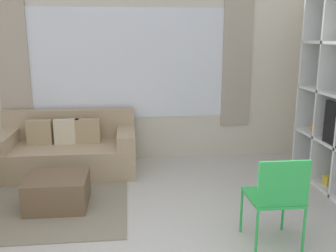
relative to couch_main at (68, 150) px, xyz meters
name	(u,v)px	position (x,y,z in m)	size (l,w,h in m)	color
wall_back	(129,70)	(0.87, 0.49, 1.06)	(6.50, 0.11, 2.70)	beige
area_rug	(15,207)	(-0.43, -1.13, -0.29)	(2.48, 1.66, 0.01)	gray
couch_main	(68,150)	(0.00, 0.00, 0.00)	(1.86, 0.92, 0.82)	tan
ottoman	(58,191)	(0.06, -1.16, -0.12)	(0.65, 0.61, 0.35)	brown
folding_chair	(277,194)	(2.12, -2.23, 0.22)	(0.44, 0.46, 0.86)	green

